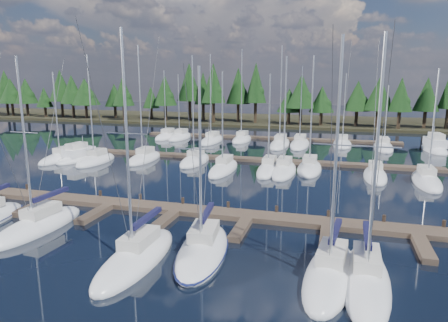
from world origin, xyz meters
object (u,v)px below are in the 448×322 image
(front_sailboat_3, at_px, (137,257))
(front_sailboat_6, at_px, (366,280))
(front_sailboat_5, at_px, (330,274))
(front_sailboat_4, at_px, (203,250))
(motor_yacht_left, at_px, (79,157))
(motor_yacht_right, at_px, (434,147))
(main_dock, at_px, (175,212))
(front_sailboat_2, at_px, (39,226))

(front_sailboat_3, bearing_deg, front_sailboat_6, 3.96)
(front_sailboat_5, xyz_separation_m, front_sailboat_6, (1.84, -0.17, 0.00))
(front_sailboat_4, bearing_deg, motor_yacht_left, 137.69)
(motor_yacht_right, bearing_deg, motor_yacht_left, -156.01)
(main_dock, bearing_deg, front_sailboat_6, -28.64)
(motor_yacht_left, relative_size, motor_yacht_right, 0.89)
(motor_yacht_left, bearing_deg, main_dock, -38.59)
(front_sailboat_4, distance_m, motor_yacht_right, 49.72)
(front_sailboat_2, xyz_separation_m, motor_yacht_right, (34.98, 43.88, 0.21))
(front_sailboat_2, height_order, front_sailboat_5, front_sailboat_5)
(front_sailboat_6, xyz_separation_m, motor_yacht_left, (-35.20, 24.51, 0.15))
(front_sailboat_3, relative_size, front_sailboat_6, 1.04)
(front_sailboat_3, distance_m, motor_yacht_left, 33.70)
(front_sailboat_2, bearing_deg, motor_yacht_left, 119.33)
(main_dock, distance_m, front_sailboat_4, 8.01)
(main_dock, distance_m, front_sailboat_2, 10.16)
(front_sailboat_2, bearing_deg, front_sailboat_5, -4.65)
(front_sailboat_2, relative_size, front_sailboat_4, 1.06)
(motor_yacht_right, bearing_deg, front_sailboat_5, -107.48)
(motor_yacht_left, height_order, motor_yacht_right, motor_yacht_right)
(front_sailboat_4, height_order, motor_yacht_left, front_sailboat_4)
(front_sailboat_3, relative_size, front_sailboat_5, 1.04)
(front_sailboat_2, distance_m, motor_yacht_right, 56.12)
(main_dock, relative_size, front_sailboat_3, 3.09)
(front_sailboat_3, xyz_separation_m, motor_yacht_left, (-22.13, 25.41, 0.15))
(front_sailboat_4, bearing_deg, main_dock, 125.10)
(front_sailboat_3, bearing_deg, motor_yacht_right, 61.26)
(front_sailboat_6, bearing_deg, front_sailboat_4, 172.86)
(front_sailboat_4, bearing_deg, motor_yacht_right, 63.60)
(front_sailboat_4, xyz_separation_m, front_sailboat_6, (9.59, -1.20, 0.02))
(main_dock, bearing_deg, motor_yacht_left, 141.41)
(front_sailboat_6, distance_m, motor_yacht_left, 42.89)
(main_dock, height_order, front_sailboat_3, front_sailboat_3)
(front_sailboat_5, height_order, motor_yacht_left, front_sailboat_5)
(front_sailboat_5, bearing_deg, front_sailboat_4, 172.44)
(front_sailboat_4, bearing_deg, front_sailboat_5, -7.56)
(front_sailboat_6, height_order, motor_yacht_right, front_sailboat_6)
(front_sailboat_2, bearing_deg, front_sailboat_6, -4.72)
(front_sailboat_2, distance_m, front_sailboat_3, 9.80)
(motor_yacht_right, bearing_deg, front_sailboat_2, -128.56)
(front_sailboat_3, bearing_deg, front_sailboat_5, 5.48)
(motor_yacht_right, bearing_deg, front_sailboat_3, -118.74)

